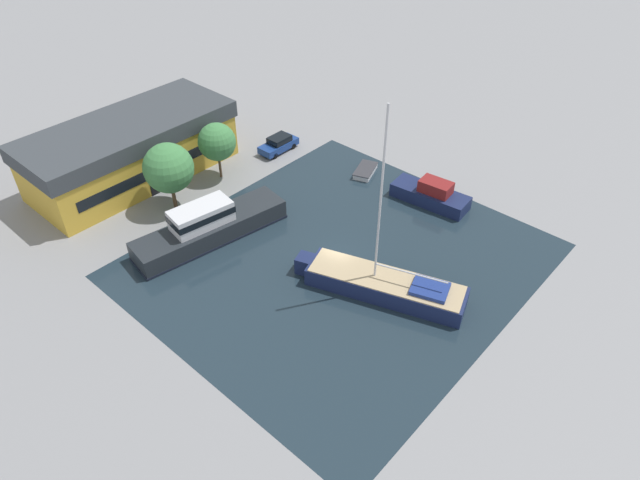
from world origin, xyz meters
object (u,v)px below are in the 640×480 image
object	(u,v)px
warehouse_building	(131,149)
motor_cruiser	(209,227)
quay_tree_by_water	(169,168)
cabin_boat	(431,194)
quay_tree_near_building	(217,142)
parked_car	(279,144)
sailboat_moored	(383,284)
small_dinghy	(365,171)

from	to	relation	value
warehouse_building	motor_cruiser	distance (m)	13.07
quay_tree_by_water	motor_cruiser	size ratio (longest dim) A/B	0.45
motor_cruiser	cabin_boat	bearing A→B (deg)	-113.31
warehouse_building	quay_tree_near_building	bearing A→B (deg)	-49.28
parked_car	motor_cruiser	xyz separation A→B (m)	(-14.09, -6.08, 0.45)
sailboat_moored	motor_cruiser	xyz separation A→B (m)	(-4.40, 14.53, 0.43)
quay_tree_near_building	motor_cruiser	bearing A→B (deg)	-135.73
motor_cruiser	cabin_boat	distance (m)	19.75
parked_car	small_dinghy	world-z (taller)	parked_car
motor_cruiser	sailboat_moored	bearing A→B (deg)	-153.82
quay_tree_near_building	sailboat_moored	bearing A→B (deg)	-96.67
motor_cruiser	small_dinghy	size ratio (longest dim) A/B	3.85
quay_tree_near_building	quay_tree_by_water	xyz separation A→B (m)	(-5.95, -0.77, 0.21)
quay_tree_by_water	warehouse_building	bearing A→B (deg)	84.64
quay_tree_near_building	parked_car	bearing A→B (deg)	-5.01
quay_tree_by_water	parked_car	bearing A→B (deg)	0.60
motor_cruiser	small_dinghy	world-z (taller)	motor_cruiser
quay_tree_near_building	cabin_boat	bearing A→B (deg)	-60.70
warehouse_building	small_dinghy	distance (m)	22.18
quay_tree_by_water	cabin_boat	distance (m)	23.05
quay_tree_by_water	sailboat_moored	distance (m)	21.00
parked_car	cabin_boat	size ratio (longest dim) A/B	0.60
warehouse_building	quay_tree_near_building	size ratio (longest dim) A/B	3.51
motor_cruiser	parked_car	bearing A→B (deg)	-57.32
quay_tree_by_water	motor_cruiser	world-z (taller)	quay_tree_by_water
warehouse_building	sailboat_moored	world-z (taller)	sailboat_moored
quay_tree_near_building	small_dinghy	world-z (taller)	quay_tree_near_building
sailboat_moored	motor_cruiser	world-z (taller)	sailboat_moored
quay_tree_by_water	parked_car	size ratio (longest dim) A/B	1.43
quay_tree_near_building	parked_car	world-z (taller)	quay_tree_near_building
warehouse_building	cabin_boat	xyz separation A→B (m)	(15.05, -23.54, -2.01)
warehouse_building	cabin_boat	size ratio (longest dim) A/B	2.70
quay_tree_near_building	cabin_boat	size ratio (longest dim) A/B	0.77
quay_tree_by_water	cabin_boat	xyz separation A→B (m)	(15.70, -16.60, -3.11)
sailboat_moored	quay_tree_by_water	bearing A→B (deg)	80.59
sailboat_moored	small_dinghy	world-z (taller)	sailboat_moored
small_dinghy	sailboat_moored	bearing A→B (deg)	-67.10
warehouse_building	quay_tree_by_water	world-z (taller)	quay_tree_by_water
parked_car	cabin_boat	bearing A→B (deg)	-171.79
quay_tree_near_building	warehouse_building	bearing A→B (deg)	130.67
quay_tree_near_building	motor_cruiser	size ratio (longest dim) A/B	0.41
cabin_boat	quay_tree_by_water	bearing A→B (deg)	127.59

